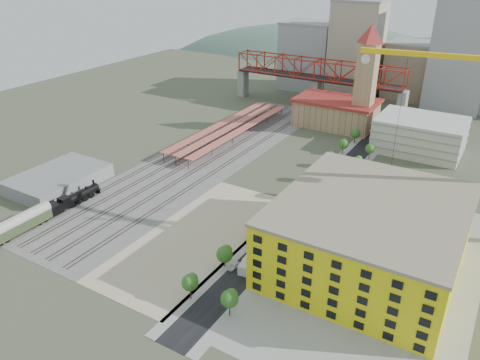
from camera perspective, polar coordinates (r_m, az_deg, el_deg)
The scene contains 32 objects.
ground at distance 159.60m, azimuth 2.73°, elevation -2.01°, with size 400.00×400.00×0.00m, color #474C38.
ballast_strip at distance 190.25m, azimuth -4.29°, elevation 2.74°, with size 36.00×165.00×0.06m, color #605E59.
dirt_lot at distance 138.39m, azimuth -5.04°, elevation -6.82°, with size 28.00×67.00×0.06m, color tan.
street_asphalt at distance 166.04m, azimuth 10.08°, elevation -1.22°, with size 12.00×170.00×0.06m, color black.
sidewalk_west at distance 167.79m, azimuth 8.34°, elevation -0.79°, with size 3.00×170.00×0.04m, color gray.
sidewalk_east at distance 164.47m, azimuth 11.85°, elevation -1.67°, with size 3.00×170.00×0.04m, color gray.
construction_pad at distance 130.20m, azimuth 16.24°, elevation -10.25°, with size 50.00×90.00×0.06m, color gray.
rail_tracks at distance 191.17m, azimuth -4.73°, elevation 2.88°, with size 26.56×160.00×0.18m.
platform_canopies at distance 212.69m, azimuth -1.17°, elevation 6.50°, with size 16.00×80.00×4.12m.
station_hall at distance 228.84m, azimuth 11.61°, elevation 8.09°, with size 38.00×24.00×13.10m.
clock_tower at distance 217.61m, azimuth 15.22°, elevation 12.84°, with size 12.00×12.00×52.00m.
parking_garage at distance 208.22m, azimuth 21.07°, elevation 5.18°, with size 34.00×26.00×14.00m, color silver.
truss_bridge at distance 253.26m, azimuth 9.40°, elevation 12.84°, with size 94.00×9.60×25.60m.
construction_building at distance 125.61m, azimuth 15.46°, elevation -6.43°, with size 44.60×50.60×18.80m.
warehouse at distance 177.81m, azimuth -21.24°, elevation 0.10°, with size 22.00×32.00×5.00m, color gray.
street_trees at distance 157.74m, azimuth 8.72°, elevation -2.66°, with size 15.40×124.40×8.00m.
skyline at distance 278.17m, azimuth 18.88°, elevation 13.83°, with size 133.00×46.00×60.00m.
distant_hills at distance 414.88m, azimuth 25.80°, elevation 1.37°, with size 647.00×264.00×227.00m.
locomotive at distance 162.33m, azimuth -19.63°, elevation -2.23°, with size 3.05×23.52×5.88m.
coach at distance 152.24m, azimuth -25.18°, elevation -4.76°, with size 3.38×19.60×6.15m.
site_trailer_a at distance 125.23m, azimuth 1.21°, elevation -9.88°, with size 2.69×10.24×2.80m, color silver.
site_trailer_b at distance 127.51m, azimuth 1.94°, elevation -9.14°, with size 2.73×10.39×2.84m, color silver.
site_trailer_c at distance 140.47m, azimuth 5.42°, elevation -5.64°, with size 2.71×10.32×2.82m, color silver.
site_trailer_d at distance 145.46m, azimuth 6.51°, elevation -4.57°, with size 2.43×9.24×2.53m, color silver.
car_0 at distance 124.62m, azimuth -0.77°, elevation -10.48°, with size 1.64×4.08×1.39m, color white.
car_1 at distance 131.75m, azimuth 1.58°, elevation -8.22°, with size 1.53×4.40×1.45m, color #949499.
car_2 at distance 136.06m, azimuth 2.83°, elevation -6.99°, with size 2.64×5.73×1.59m, color black.
car_3 at distance 166.95m, azimuth 9.18°, elevation -0.74°, with size 1.91×4.69×1.36m, color navy.
car_4 at distance 130.41m, azimuth 4.18°, elevation -8.70°, with size 1.67×4.14×1.41m, color #B8B8B8.
car_5 at distance 143.14m, azimuth 7.24°, elevation -5.44°, with size 1.40×4.02×1.33m, color #97989C.
car_6 at distance 167.34m, azimuth 11.42°, elevation -0.84°, with size 2.57×5.57×1.55m, color black.
car_7 at distance 182.97m, azimuth 13.41°, elevation 1.31°, with size 1.85×4.55×1.32m, color navy.
Camera 1 is at (66.16, -124.62, 74.59)m, focal length 35.00 mm.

